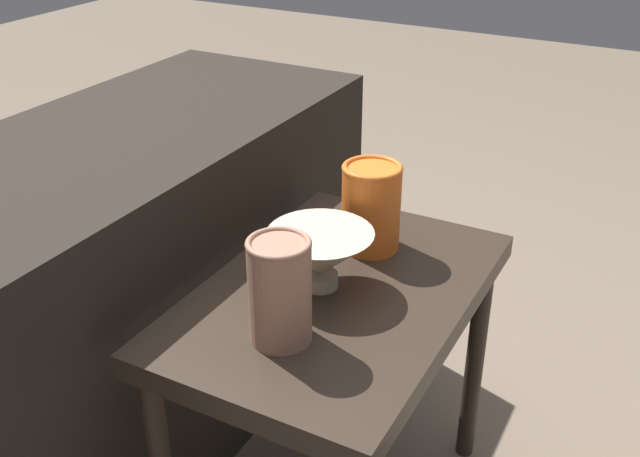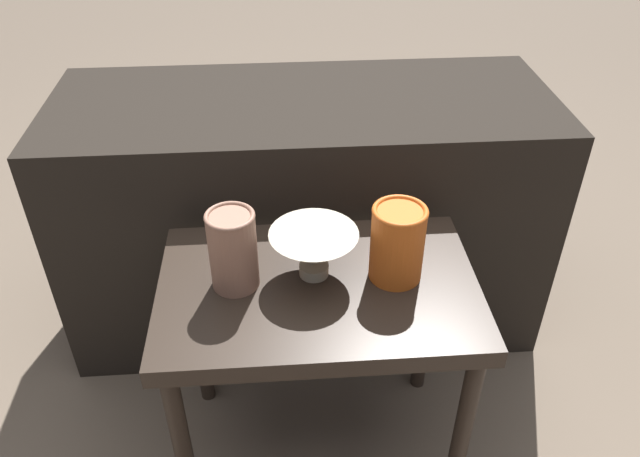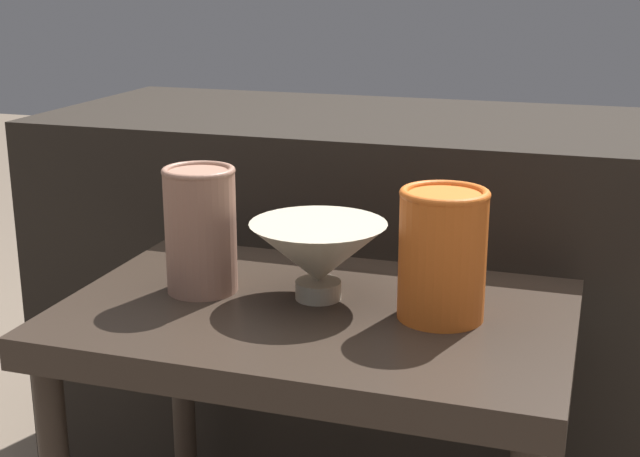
{
  "view_description": "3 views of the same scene",
  "coord_description": "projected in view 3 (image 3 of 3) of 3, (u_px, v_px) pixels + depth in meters",
  "views": [
    {
      "loc": [
        -0.93,
        -0.47,
        1.18
      ],
      "look_at": [
        0.03,
        0.05,
        0.61
      ],
      "focal_mm": 42.0,
      "sensor_mm": 36.0,
      "label": 1
    },
    {
      "loc": [
        -0.07,
        -0.92,
        1.32
      ],
      "look_at": [
        0.01,
        0.05,
        0.61
      ],
      "focal_mm": 35.0,
      "sensor_mm": 36.0,
      "label": 2
    },
    {
      "loc": [
        0.32,
        -0.98,
        0.92
      ],
      "look_at": [
        -0.01,
        0.04,
        0.61
      ],
      "focal_mm": 50.0,
      "sensor_mm": 36.0,
      "label": 3
    }
  ],
  "objects": [
    {
      "name": "bowl",
      "position": [
        318.0,
        254.0,
        1.12
      ],
      "size": [
        0.17,
        0.17,
        0.1
      ],
      "color": "#B2A88E",
      "rests_on": "table"
    },
    {
      "name": "vase_colorful_right",
      "position": [
        443.0,
        252.0,
        1.05
      ],
      "size": [
        0.11,
        0.11,
        0.16
      ],
      "color": "orange",
      "rests_on": "table"
    },
    {
      "name": "couch_backdrop",
      "position": [
        403.0,
        303.0,
        1.62
      ],
      "size": [
        1.26,
        0.5,
        0.68
      ],
      "color": "black",
      "rests_on": "ground_plane"
    },
    {
      "name": "table",
      "position": [
        316.0,
        359.0,
        1.13
      ],
      "size": [
        0.63,
        0.41,
        0.52
      ],
      "color": "#2D231C",
      "rests_on": "ground_plane"
    },
    {
      "name": "vase_textured_left",
      "position": [
        201.0,
        228.0,
        1.14
      ],
      "size": [
        0.09,
        0.09,
        0.16
      ],
      "color": "#996B56",
      "rests_on": "table"
    }
  ]
}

